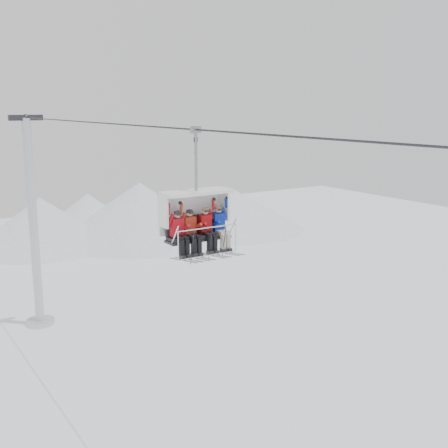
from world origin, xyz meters
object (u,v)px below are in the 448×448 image
skier_far_left (179,232)px  skier_center_right (207,228)px  lift_tower_right (34,238)px  skier_far_right (220,226)px  skier_center_left (191,230)px  chairlift_carrier (195,213)px

skier_far_left → skier_center_right: 1.01m
lift_tower_right → skier_center_right: 21.06m
lift_tower_right → skier_center_right: bearing=-89.3°
lift_tower_right → skier_far_right: bearing=-87.9°
lift_tower_right → skier_far_left: 21.07m
lift_tower_right → skier_center_left: 21.06m
chairlift_carrier → skier_far_left: chairlift_carrier is taller
skier_far_right → skier_center_right: bearing=180.0°
skier_center_left → skier_center_right: (0.58, 0.00, 0.00)m
chairlift_carrier → skier_center_right: bearing=-48.7°
chairlift_carrier → skier_far_left: bearing=-157.7°
chairlift_carrier → skier_center_left: bearing=-135.4°
lift_tower_right → chairlift_carrier: 20.86m
skier_center_right → skier_far_right: size_ratio=1.00×
skier_center_right → skier_far_right: (0.50, 0.00, 0.00)m
skier_center_right → skier_far_left: bearing=180.0°
chairlift_carrier → skier_center_left: chairlift_carrier is taller
chairlift_carrier → skier_center_left: (-0.31, -0.30, -0.46)m
lift_tower_right → skier_center_left: (-0.31, -20.59, 4.41)m
skier_far_left → skier_center_left: 0.43m
chairlift_carrier → skier_far_right: bearing=-21.5°
skier_far_left → skier_far_right: same height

